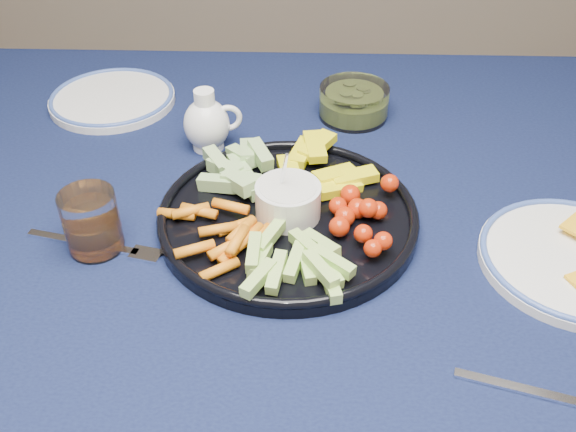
{
  "coord_description": "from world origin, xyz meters",
  "views": [
    {
      "loc": [
        0.14,
        -0.67,
        1.29
      ],
      "look_at": [
        0.11,
        -0.0,
        0.76
      ],
      "focal_mm": 40.0,
      "sensor_mm": 36.0,
      "label": 1
    }
  ],
  "objects_px": {
    "dining_table": "(208,267)",
    "side_plate_extra": "(112,98)",
    "juice_tumbler": "(92,225)",
    "crudite_platter": "(286,211)",
    "creamer_pitcher": "(207,123)",
    "pickle_bowl": "(354,103)",
    "cheese_plate": "(576,257)"
  },
  "relations": [
    {
      "from": "dining_table",
      "to": "side_plate_extra",
      "type": "relative_size",
      "value": 7.8
    },
    {
      "from": "juice_tumbler",
      "to": "side_plate_extra",
      "type": "relative_size",
      "value": 0.38
    },
    {
      "from": "juice_tumbler",
      "to": "crudite_platter",
      "type": "bearing_deg",
      "value": 13.18
    },
    {
      "from": "creamer_pitcher",
      "to": "side_plate_extra",
      "type": "distance_m",
      "value": 0.23
    },
    {
      "from": "creamer_pitcher",
      "to": "juice_tumbler",
      "type": "relative_size",
      "value": 1.19
    },
    {
      "from": "creamer_pitcher",
      "to": "juice_tumbler",
      "type": "distance_m",
      "value": 0.26
    },
    {
      "from": "crudite_platter",
      "to": "pickle_bowl",
      "type": "bearing_deg",
      "value": 70.55
    },
    {
      "from": "dining_table",
      "to": "crudite_platter",
      "type": "xyz_separation_m",
      "value": [
        0.11,
        -0.0,
        0.11
      ]
    },
    {
      "from": "dining_table",
      "to": "juice_tumbler",
      "type": "bearing_deg",
      "value": -154.83
    },
    {
      "from": "dining_table",
      "to": "creamer_pitcher",
      "type": "height_order",
      "value": "creamer_pitcher"
    },
    {
      "from": "creamer_pitcher",
      "to": "pickle_bowl",
      "type": "height_order",
      "value": "creamer_pitcher"
    },
    {
      "from": "cheese_plate",
      "to": "juice_tumbler",
      "type": "distance_m",
      "value": 0.6
    },
    {
      "from": "dining_table",
      "to": "side_plate_extra",
      "type": "distance_m",
      "value": 0.39
    },
    {
      "from": "pickle_bowl",
      "to": "juice_tumbler",
      "type": "xyz_separation_m",
      "value": [
        -0.34,
        -0.34,
        0.01
      ]
    },
    {
      "from": "crudite_platter",
      "to": "juice_tumbler",
      "type": "xyz_separation_m",
      "value": [
        -0.24,
        -0.06,
        0.02
      ]
    },
    {
      "from": "dining_table",
      "to": "crudite_platter",
      "type": "bearing_deg",
      "value": -1.8
    },
    {
      "from": "dining_table",
      "to": "juice_tumbler",
      "type": "xyz_separation_m",
      "value": [
        -0.13,
        -0.06,
        0.12
      ]
    },
    {
      "from": "dining_table",
      "to": "crudite_platter",
      "type": "relative_size",
      "value": 4.85
    },
    {
      "from": "crudite_platter",
      "to": "juice_tumbler",
      "type": "relative_size",
      "value": 4.19
    },
    {
      "from": "pickle_bowl",
      "to": "side_plate_extra",
      "type": "bearing_deg",
      "value": 175.62
    },
    {
      "from": "cheese_plate",
      "to": "side_plate_extra",
      "type": "relative_size",
      "value": 1.08
    },
    {
      "from": "pickle_bowl",
      "to": "juice_tumbler",
      "type": "bearing_deg",
      "value": -134.77
    },
    {
      "from": "crudite_platter",
      "to": "cheese_plate",
      "type": "relative_size",
      "value": 1.48
    },
    {
      "from": "cheese_plate",
      "to": "side_plate_extra",
      "type": "distance_m",
      "value": 0.77
    },
    {
      "from": "side_plate_extra",
      "to": "pickle_bowl",
      "type": "bearing_deg",
      "value": -4.38
    },
    {
      "from": "cheese_plate",
      "to": "juice_tumbler",
      "type": "relative_size",
      "value": 2.82
    },
    {
      "from": "dining_table",
      "to": "crudite_platter",
      "type": "height_order",
      "value": "crudite_platter"
    },
    {
      "from": "crudite_platter",
      "to": "pickle_bowl",
      "type": "height_order",
      "value": "crudite_platter"
    },
    {
      "from": "cheese_plate",
      "to": "side_plate_extra",
      "type": "bearing_deg",
      "value": 149.85
    },
    {
      "from": "dining_table",
      "to": "creamer_pitcher",
      "type": "xyz_separation_m",
      "value": [
        -0.01,
        0.18,
        0.13
      ]
    },
    {
      "from": "creamer_pitcher",
      "to": "pickle_bowl",
      "type": "relative_size",
      "value": 0.85
    },
    {
      "from": "crudite_platter",
      "to": "juice_tumbler",
      "type": "distance_m",
      "value": 0.25
    }
  ]
}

